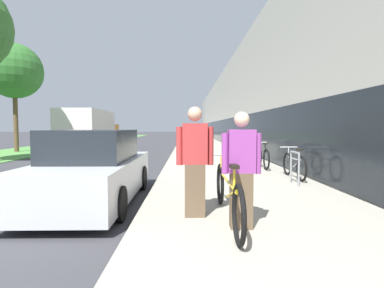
{
  "coord_description": "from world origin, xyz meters",
  "views": [
    {
      "loc": [
        4.32,
        -3.17,
        1.58
      ],
      "look_at": [
        4.64,
        14.83,
        0.59
      ],
      "focal_mm": 28.0,
      "sensor_mm": 36.0,
      "label": 1
    }
  ],
  "objects_px": {
    "person_rider": "(241,170)",
    "parked_sedan_curbside": "(94,170)",
    "cruiser_bike_nearest": "(294,165)",
    "cruiser_bike_middle": "(263,157)",
    "bike_rack_hoop": "(295,164)",
    "cruiser_bike_farthest": "(251,152)",
    "tandem_bicycle": "(228,195)",
    "person_bystander": "(195,162)",
    "moving_truck": "(90,131)",
    "street_tree_far": "(14,71)"
  },
  "relations": [
    {
      "from": "person_rider",
      "to": "parked_sedan_curbside",
      "type": "height_order",
      "value": "person_rider"
    },
    {
      "from": "cruiser_bike_nearest",
      "to": "cruiser_bike_middle",
      "type": "relative_size",
      "value": 1.03
    },
    {
      "from": "bike_rack_hoop",
      "to": "cruiser_bike_middle",
      "type": "relative_size",
      "value": 0.48
    },
    {
      "from": "cruiser_bike_farthest",
      "to": "bike_rack_hoop",
      "type": "bearing_deg",
      "value": -90.48
    },
    {
      "from": "tandem_bicycle",
      "to": "cruiser_bike_farthest",
      "type": "distance_m",
      "value": 8.55
    },
    {
      "from": "bike_rack_hoop",
      "to": "person_bystander",
      "type": "bearing_deg",
      "value": -134.48
    },
    {
      "from": "person_bystander",
      "to": "moving_truck",
      "type": "bearing_deg",
      "value": 113.41
    },
    {
      "from": "person_rider",
      "to": "cruiser_bike_farthest",
      "type": "distance_m",
      "value": 8.87
    },
    {
      "from": "person_rider",
      "to": "moving_truck",
      "type": "relative_size",
      "value": 0.24
    },
    {
      "from": "tandem_bicycle",
      "to": "street_tree_far",
      "type": "distance_m",
      "value": 19.45
    },
    {
      "from": "bike_rack_hoop",
      "to": "street_tree_far",
      "type": "relative_size",
      "value": 0.12
    },
    {
      "from": "parked_sedan_curbside",
      "to": "bike_rack_hoop",
      "type": "bearing_deg",
      "value": 14.22
    },
    {
      "from": "tandem_bicycle",
      "to": "parked_sedan_curbside",
      "type": "distance_m",
      "value": 3.1
    },
    {
      "from": "cruiser_bike_middle",
      "to": "street_tree_far",
      "type": "xyz_separation_m",
      "value": [
        -13.69,
        8.92,
        4.64
      ]
    },
    {
      "from": "cruiser_bike_farthest",
      "to": "tandem_bicycle",
      "type": "bearing_deg",
      "value": -104.54
    },
    {
      "from": "person_rider",
      "to": "person_bystander",
      "type": "distance_m",
      "value": 0.88
    },
    {
      "from": "street_tree_far",
      "to": "moving_truck",
      "type": "bearing_deg",
      "value": 4.87
    },
    {
      "from": "tandem_bicycle",
      "to": "moving_truck",
      "type": "distance_m",
      "value": 16.84
    },
    {
      "from": "moving_truck",
      "to": "street_tree_far",
      "type": "xyz_separation_m",
      "value": [
        -4.61,
        -0.39,
        3.8
      ]
    },
    {
      "from": "person_rider",
      "to": "street_tree_far",
      "type": "relative_size",
      "value": 0.24
    },
    {
      "from": "bike_rack_hoop",
      "to": "street_tree_far",
      "type": "xyz_separation_m",
      "value": [
        -13.73,
        12.0,
        4.51
      ]
    },
    {
      "from": "parked_sedan_curbside",
      "to": "street_tree_far",
      "type": "distance_m",
      "value": 16.6
    },
    {
      "from": "person_bystander",
      "to": "cruiser_bike_nearest",
      "type": "relative_size",
      "value": 0.97
    },
    {
      "from": "tandem_bicycle",
      "to": "person_bystander",
      "type": "relative_size",
      "value": 1.56
    },
    {
      "from": "person_bystander",
      "to": "cruiser_bike_nearest",
      "type": "height_order",
      "value": "person_bystander"
    },
    {
      "from": "cruiser_bike_nearest",
      "to": "cruiser_bike_farthest",
      "type": "xyz_separation_m",
      "value": [
        -0.28,
        4.43,
        0.0
      ]
    },
    {
      "from": "cruiser_bike_farthest",
      "to": "moving_truck",
      "type": "xyz_separation_m",
      "value": [
        -9.16,
        7.01,
        0.86
      ]
    },
    {
      "from": "tandem_bicycle",
      "to": "bike_rack_hoop",
      "type": "height_order",
      "value": "tandem_bicycle"
    },
    {
      "from": "parked_sedan_curbside",
      "to": "moving_truck",
      "type": "bearing_deg",
      "value": 108.03
    },
    {
      "from": "tandem_bicycle",
      "to": "moving_truck",
      "type": "bearing_deg",
      "value": 114.66
    },
    {
      "from": "person_rider",
      "to": "moving_truck",
      "type": "height_order",
      "value": "moving_truck"
    },
    {
      "from": "cruiser_bike_middle",
      "to": "parked_sedan_curbside",
      "type": "relative_size",
      "value": 0.41
    },
    {
      "from": "cruiser_bike_farthest",
      "to": "moving_truck",
      "type": "height_order",
      "value": "moving_truck"
    },
    {
      "from": "cruiser_bike_nearest",
      "to": "cruiser_bike_farthest",
      "type": "distance_m",
      "value": 4.44
    },
    {
      "from": "person_bystander",
      "to": "cruiser_bike_nearest",
      "type": "xyz_separation_m",
      "value": [
        2.93,
        3.61,
        -0.52
      ]
    },
    {
      "from": "cruiser_bike_middle",
      "to": "parked_sedan_curbside",
      "type": "distance_m",
      "value": 6.33
    },
    {
      "from": "cruiser_bike_nearest",
      "to": "moving_truck",
      "type": "height_order",
      "value": "moving_truck"
    },
    {
      "from": "person_rider",
      "to": "cruiser_bike_middle",
      "type": "bearing_deg",
      "value": 73.1
    },
    {
      "from": "cruiser_bike_farthest",
      "to": "parked_sedan_curbside",
      "type": "relative_size",
      "value": 0.42
    },
    {
      "from": "person_bystander",
      "to": "tandem_bicycle",
      "type": "bearing_deg",
      "value": -25.44
    },
    {
      "from": "person_bystander",
      "to": "parked_sedan_curbside",
      "type": "xyz_separation_m",
      "value": [
        -2.09,
        1.46,
        -0.34
      ]
    },
    {
      "from": "parked_sedan_curbside",
      "to": "cruiser_bike_middle",
      "type": "bearing_deg",
      "value": 42.54
    },
    {
      "from": "cruiser_bike_middle",
      "to": "parked_sedan_curbside",
      "type": "xyz_separation_m",
      "value": [
        -4.66,
        -4.28,
        0.17
      ]
    },
    {
      "from": "tandem_bicycle",
      "to": "cruiser_bike_nearest",
      "type": "xyz_separation_m",
      "value": [
        2.43,
        3.84,
        -0.03
      ]
    },
    {
      "from": "cruiser_bike_middle",
      "to": "cruiser_bike_farthest",
      "type": "relative_size",
      "value": 0.97
    },
    {
      "from": "person_bystander",
      "to": "person_rider",
      "type": "bearing_deg",
      "value": -42.4
    },
    {
      "from": "cruiser_bike_middle",
      "to": "parked_sedan_curbside",
      "type": "height_order",
      "value": "parked_sedan_curbside"
    },
    {
      "from": "person_rider",
      "to": "cruiser_bike_middle",
      "type": "distance_m",
      "value": 6.63
    },
    {
      "from": "person_rider",
      "to": "bike_rack_hoop",
      "type": "relative_size",
      "value": 1.97
    },
    {
      "from": "person_rider",
      "to": "person_bystander",
      "type": "xyz_separation_m",
      "value": [
        -0.65,
        0.59,
        0.06
      ]
    }
  ]
}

